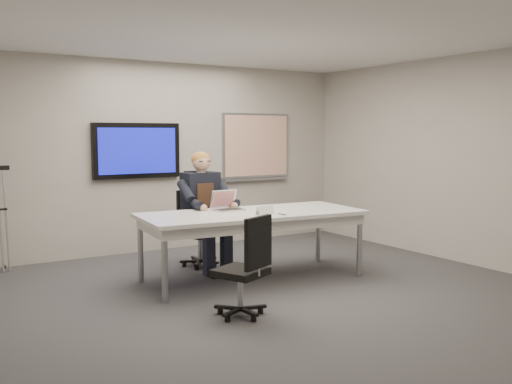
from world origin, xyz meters
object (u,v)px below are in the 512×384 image
office_chair_far (198,242)px  office_chair_near (244,285)px  seated_person (208,223)px  laptop (227,205)px  conference_table (252,220)px

office_chair_far → office_chair_near: size_ratio=1.02×
seated_person → office_chair_far: bearing=88.0°
seated_person → laptop: 0.49m
office_chair_near → laptop: (0.63, 1.47, 0.57)m
office_chair_near → seated_person: bearing=-131.2°
conference_table → office_chair_far: office_chair_far is taller
office_chair_far → seated_person: 0.40m
seated_person → laptop: seated_person is taller
office_chair_near → office_chair_far: bearing=-128.9°
office_chair_near → seated_person: (0.57, 1.88, 0.30)m
conference_table → laptop: bearing=125.8°
seated_person → laptop: (0.06, -0.41, 0.27)m
conference_table → seated_person: bearing=113.5°
conference_table → seated_person: size_ratio=1.81×
seated_person → laptop: size_ratio=4.37×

